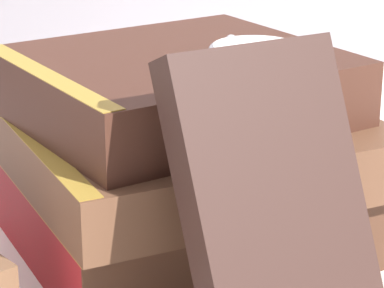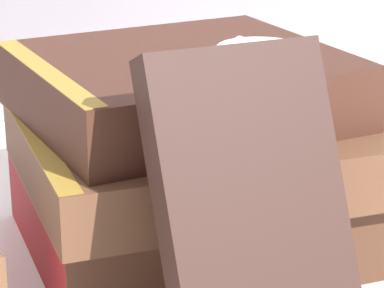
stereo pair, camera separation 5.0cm
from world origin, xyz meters
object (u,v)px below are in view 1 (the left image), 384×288
object	(u,v)px
book_flat_bottom	(186,206)
pocket_watch	(255,50)
book_leaning_front	(279,230)
book_flat_middle	(186,150)
book_flat_top	(169,87)

from	to	relation	value
book_flat_bottom	pocket_watch	size ratio (longest dim) A/B	3.74
book_leaning_front	pocket_watch	world-z (taller)	book_leaning_front
book_flat_middle	book_leaning_front	distance (m)	0.12
book_flat_middle	book_flat_top	distance (m)	0.04
book_leaning_front	book_flat_middle	bearing A→B (deg)	81.27
book_leaning_front	pocket_watch	xyz separation A→B (m)	(0.06, 0.11, 0.05)
book_flat_bottom	pocket_watch	world-z (taller)	pocket_watch
book_flat_top	pocket_watch	bearing A→B (deg)	-31.41
book_flat_top	book_leaning_front	distance (m)	0.14
book_flat_middle	book_flat_top	world-z (taller)	book_flat_top
book_flat_middle	book_leaning_front	bearing A→B (deg)	-95.32
book_flat_bottom	book_flat_middle	world-z (taller)	book_flat_middle
book_flat_top	pocket_watch	world-z (taller)	pocket_watch
book_flat_bottom	pocket_watch	distance (m)	0.11
book_flat_middle	book_leaning_front	xyz separation A→B (m)	(-0.02, -0.12, 0.00)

